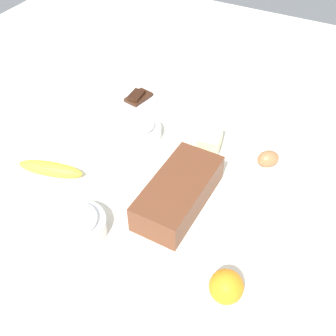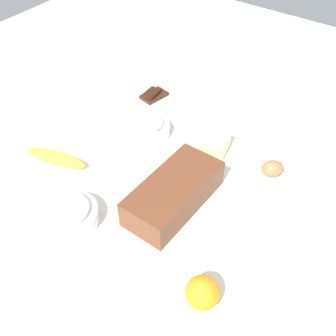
{
  "view_description": "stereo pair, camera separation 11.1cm",
  "coord_description": "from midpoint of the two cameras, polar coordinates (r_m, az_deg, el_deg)",
  "views": [
    {
      "loc": [
        0.7,
        0.37,
        0.81
      ],
      "look_at": [
        0.0,
        0.0,
        0.04
      ],
      "focal_mm": 43.48,
      "sensor_mm": 36.0,
      "label": 1
    },
    {
      "loc": [
        0.64,
        0.46,
        0.81
      ],
      "look_at": [
        0.0,
        0.0,
        0.04
      ],
      "focal_mm": 43.48,
      "sensor_mm": 36.0,
      "label": 2
    }
  ],
  "objects": [
    {
      "name": "ground_plane",
      "position": [
        1.14,
        -2.77,
        -1.93
      ],
      "size": [
        2.4,
        2.4,
        0.02
      ],
      "primitive_type": "cube",
      "color": "silver"
    },
    {
      "name": "loaf_pan",
      "position": [
        1.04,
        -1.53,
        -3.52
      ],
      "size": [
        0.28,
        0.14,
        0.08
      ],
      "rotation": [
        0.0,
        0.0,
        -0.02
      ],
      "color": "brown",
      "rests_on": "ground_plane"
    },
    {
      "name": "flour_bowl",
      "position": [
        1.26,
        -6.74,
        5.4
      ],
      "size": [
        0.14,
        0.14,
        0.06
      ],
      "color": "white",
      "rests_on": "ground_plane"
    },
    {
      "name": "sugar_bowl",
      "position": [
        1.02,
        -15.69,
        -7.72
      ],
      "size": [
        0.14,
        0.14,
        0.07
      ],
      "color": "white",
      "rests_on": "ground_plane"
    },
    {
      "name": "banana",
      "position": [
        1.19,
        -18.76,
        -0.24
      ],
      "size": [
        0.09,
        0.19,
        0.04
      ],
      "primitive_type": "ellipsoid",
      "rotation": [
        0.0,
        0.0,
        1.83
      ],
      "color": "yellow",
      "rests_on": "ground_plane"
    },
    {
      "name": "orange_fruit",
      "position": [
        0.89,
        4.53,
        -16.46
      ],
      "size": [
        0.07,
        0.07,
        0.07
      ],
      "primitive_type": "sphere",
      "color": "orange",
      "rests_on": "ground_plane"
    },
    {
      "name": "butter_block",
      "position": [
        1.21,
        3.26,
        3.69
      ],
      "size": [
        0.1,
        0.08,
        0.06
      ],
      "primitive_type": "cube",
      "rotation": [
        0.0,
        0.0,
        0.21
      ],
      "color": "#F4EDB2",
      "rests_on": "ground_plane"
    },
    {
      "name": "egg_near_butter",
      "position": [
        1.18,
        11.28,
        1.17
      ],
      "size": [
        0.08,
        0.08,
        0.05
      ],
      "primitive_type": "ellipsoid",
      "rotation": [
        0.0,
        1.57,
        5.45
      ],
      "color": "#9B683F",
      "rests_on": "ground_plane"
    },
    {
      "name": "chocolate_plate",
      "position": [
        1.42,
        -6.43,
        9.54
      ],
      "size": [
        0.13,
        0.13,
        0.03
      ],
      "color": "white",
      "rests_on": "ground_plane"
    }
  ]
}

